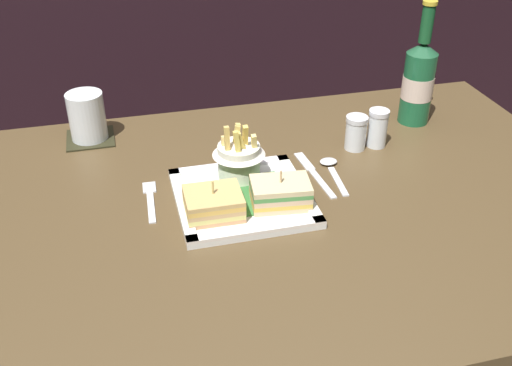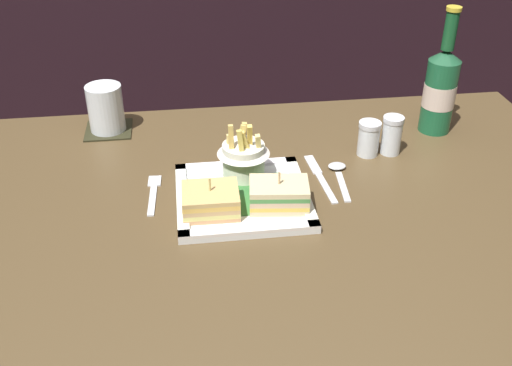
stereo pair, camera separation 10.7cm
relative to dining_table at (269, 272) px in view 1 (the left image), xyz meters
The scene contains 13 objects.
dining_table is the anchor object (origin of this frame).
square_plate 0.18m from the dining_table, 159.62° to the left, with size 0.24×0.24×0.02m.
sandwich_half_left 0.22m from the dining_table, 167.72° to the right, with size 0.10×0.08×0.07m.
sandwich_half_right 0.20m from the dining_table, 61.44° to the right, with size 0.11×0.08×0.07m.
fries_cup 0.24m from the dining_table, 113.34° to the left, with size 0.10×0.10×0.11m.
beer_bottle 0.54m from the dining_table, 30.96° to the left, with size 0.07×0.07×0.27m.
drink_coaster 0.48m from the dining_table, 132.97° to the left, with size 0.10×0.10×0.00m, color #2A2918.
water_glass 0.50m from the dining_table, 132.97° to the left, with size 0.08×0.08×0.10m.
fork 0.27m from the dining_table, 163.11° to the left, with size 0.03×0.13×0.00m.
knife 0.21m from the dining_table, 35.88° to the left, with size 0.03×0.18×0.00m.
spoon 0.24m from the dining_table, 29.89° to the left, with size 0.03×0.13×0.01m.
salt_shaker 0.34m from the dining_table, 34.22° to the left, with size 0.05×0.05×0.07m.
pepper_shaker 0.37m from the dining_table, 29.30° to the left, with size 0.04×0.04×0.08m.
Camera 1 is at (-0.25, -0.87, 1.37)m, focal length 42.19 mm.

